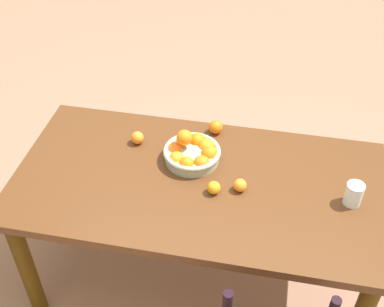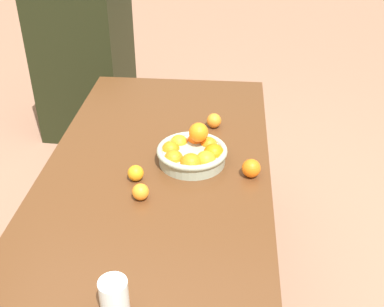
{
  "view_description": "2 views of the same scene",
  "coord_description": "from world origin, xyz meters",
  "views": [
    {
      "loc": [
        -0.29,
        1.64,
        2.37
      ],
      "look_at": [
        0.06,
        -0.13,
        0.79
      ],
      "focal_mm": 46.59,
      "sensor_mm": 36.0,
      "label": 1
    },
    {
      "loc": [
        -1.55,
        -0.27,
        1.81
      ],
      "look_at": [
        0.06,
        -0.13,
        0.79
      ],
      "focal_mm": 45.5,
      "sensor_mm": 36.0,
      "label": 2
    }
  ],
  "objects": [
    {
      "name": "orange_loose_2",
      "position": [
        -0.02,
        -0.37,
        0.79
      ],
      "size": [
        0.07,
        0.07,
        0.07
      ],
      "primitive_type": "sphere",
      "color": "orange",
      "rests_on": "dining_table"
    },
    {
      "name": "orange_loose_3",
      "position": [
        -0.19,
        0.03,
        0.78
      ],
      "size": [
        0.06,
        0.06,
        0.06
      ],
      "primitive_type": "sphere",
      "color": "orange",
      "rests_on": "dining_table"
    },
    {
      "name": "drinking_glass",
      "position": [
        -0.69,
        0.01,
        0.81
      ],
      "size": [
        0.08,
        0.08,
        0.11
      ],
      "primitive_type": "cylinder",
      "color": "silver",
      "rests_on": "dining_table"
    },
    {
      "name": "fruit_bowl",
      "position": [
        0.06,
        -0.14,
        0.8
      ],
      "size": [
        0.28,
        0.28,
        0.15
      ],
      "color": "#9AA38D",
      "rests_on": "dining_table"
    },
    {
      "name": "dining_table",
      "position": [
        0.0,
        0.0,
        0.65
      ],
      "size": [
        1.74,
        0.88,
        0.75
      ],
      "color": "#512F18",
      "rests_on": "ground"
    },
    {
      "name": "ground_plane",
      "position": [
        0.0,
        0.0,
        0.0
      ],
      "size": [
        12.0,
        12.0,
        0.0
      ],
      "primitive_type": "plane",
      "color": "#946852"
    },
    {
      "name": "orange_loose_0",
      "position": [
        0.35,
        -0.21,
        0.79
      ],
      "size": [
        0.06,
        0.06,
        0.06
      ],
      "primitive_type": "sphere",
      "color": "orange",
      "rests_on": "dining_table"
    },
    {
      "name": "orange_loose_1",
      "position": [
        -0.08,
        0.06,
        0.78
      ],
      "size": [
        0.06,
        0.06,
        0.06
      ],
      "primitive_type": "sphere",
      "color": "orange",
      "rests_on": "dining_table"
    }
  ]
}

